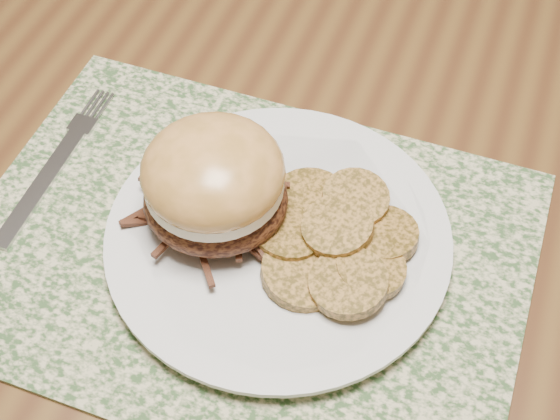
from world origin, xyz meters
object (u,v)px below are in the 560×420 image
object	(u,v)px
fork	(57,163)
dinner_plate	(278,238)
dining_table	(422,133)
pork_sandwich	(214,183)

from	to	relation	value
fork	dinner_plate	bearing A→B (deg)	-4.51
dining_table	pork_sandwich	bearing A→B (deg)	-117.18
dinner_plate	pork_sandwich	distance (m)	0.07
dinner_plate	dining_table	bearing A→B (deg)	73.11
dining_table	dinner_plate	distance (m)	0.27
dining_table	dinner_plate	bearing A→B (deg)	-106.89
dining_table	fork	world-z (taller)	fork
dinner_plate	fork	size ratio (longest dim) A/B	1.38
dining_table	dinner_plate	world-z (taller)	dinner_plate
dinner_plate	pork_sandwich	xyz separation A→B (m)	(-0.05, -0.00, 0.05)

